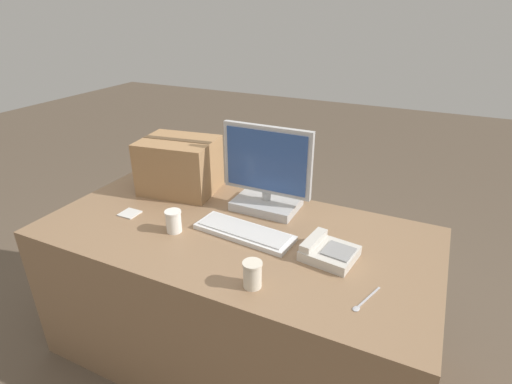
% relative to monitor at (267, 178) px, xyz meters
% --- Properties ---
extents(ground_plane, '(12.00, 12.00, 0.00)m').
position_rel_monitor_xyz_m(ground_plane, '(-0.04, -0.27, -0.90)').
color(ground_plane, brown).
extents(office_desk, '(1.80, 0.90, 0.74)m').
position_rel_monitor_xyz_m(office_desk, '(-0.04, -0.27, -0.53)').
color(office_desk, '#8C6B4C').
rests_on(office_desk, ground_plane).
extents(monitor, '(0.45, 0.23, 0.43)m').
position_rel_monitor_xyz_m(monitor, '(0.00, 0.00, 0.00)').
color(monitor, '#B7B7B7').
rests_on(monitor, office_desk).
extents(keyboard, '(0.47, 0.20, 0.03)m').
position_rel_monitor_xyz_m(keyboard, '(0.02, -0.28, -0.15)').
color(keyboard, silver).
rests_on(keyboard, office_desk).
extents(desk_phone, '(0.23, 0.21, 0.07)m').
position_rel_monitor_xyz_m(desk_phone, '(0.41, -0.29, -0.14)').
color(desk_phone, beige).
rests_on(desk_phone, office_desk).
extents(paper_cup_left, '(0.08, 0.08, 0.10)m').
position_rel_monitor_xyz_m(paper_cup_left, '(-0.28, -0.39, -0.11)').
color(paper_cup_left, white).
rests_on(paper_cup_left, office_desk).
extents(paper_cup_right, '(0.07, 0.07, 0.10)m').
position_rel_monitor_xyz_m(paper_cup_right, '(0.21, -0.59, -0.11)').
color(paper_cup_right, beige).
rests_on(paper_cup_right, office_desk).
extents(spoon, '(0.07, 0.17, 0.00)m').
position_rel_monitor_xyz_m(spoon, '(0.60, -0.50, -0.16)').
color(spoon, '#B2B2B7').
rests_on(spoon, office_desk).
extents(cardboard_box, '(0.43, 0.36, 0.29)m').
position_rel_monitor_xyz_m(cardboard_box, '(-0.52, -0.01, -0.02)').
color(cardboard_box, '#9E754C').
rests_on(cardboard_box, office_desk).
extents(sticky_note_pad, '(0.09, 0.09, 0.01)m').
position_rel_monitor_xyz_m(sticky_note_pad, '(-0.58, -0.35, -0.16)').
color(sticky_note_pad, silver).
rests_on(sticky_note_pad, office_desk).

